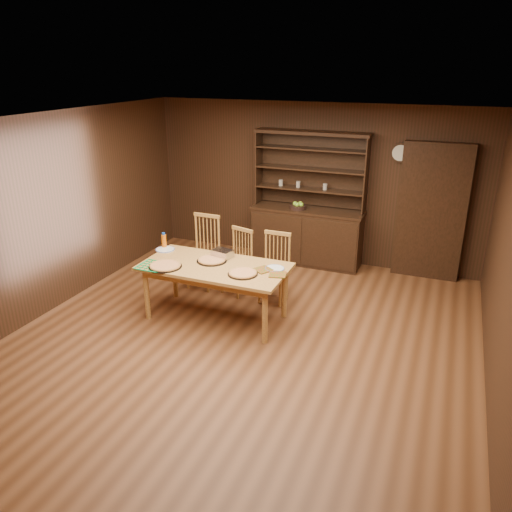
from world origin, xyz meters
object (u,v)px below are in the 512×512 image
at_px(chair_left, 205,249).
at_px(chair_center, 239,259).
at_px(chair_right, 275,265).
at_px(juice_bottle, 164,241).
at_px(dining_table, 215,271).
at_px(china_hutch, 307,229).

bearing_deg(chair_left, chair_center, -1.69).
bearing_deg(chair_right, juice_bottle, -161.78).
relative_size(dining_table, chair_left, 1.72).
bearing_deg(juice_bottle, chair_left, 60.77).
xyz_separation_m(chair_center, juice_bottle, (-0.89, -0.55, 0.35)).
distance_m(china_hutch, chair_right, 1.53).
xyz_separation_m(chair_center, chair_right, (0.58, -0.05, 0.02)).
distance_m(chair_right, juice_bottle, 1.59).
bearing_deg(chair_center, chair_right, 11.24).
bearing_deg(chair_left, chair_right, -2.54).
distance_m(china_hutch, dining_table, 2.41).
bearing_deg(china_hutch, chair_center, -111.94).
height_order(dining_table, chair_right, chair_right).
height_order(dining_table, juice_bottle, juice_bottle).
height_order(chair_center, chair_right, chair_right).
height_order(china_hutch, dining_table, china_hutch).
xyz_separation_m(dining_table, chair_left, (-0.62, 0.90, -0.09)).
bearing_deg(chair_left, china_hutch, 52.90).
distance_m(china_hutch, chair_left, 1.85).
height_order(dining_table, chair_left, chair_left).
distance_m(china_hutch, chair_center, 1.59).
xyz_separation_m(dining_table, chair_right, (0.53, 0.81, -0.14)).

